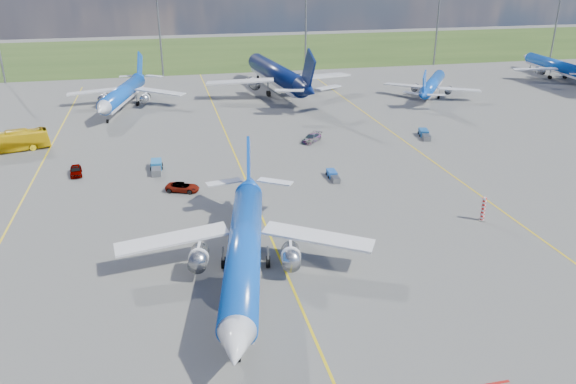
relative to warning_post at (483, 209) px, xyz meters
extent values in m
plane|color=#525250|center=(-26.00, -8.00, -1.50)|extent=(400.00, 400.00, 0.00)
cube|color=#2D4719|center=(-26.00, 142.00, -1.50)|extent=(400.00, 80.00, 0.01)
cube|color=gold|center=(-26.00, 22.00, -1.49)|extent=(0.25, 160.00, 0.02)
cube|color=gold|center=(-56.00, 32.00, -1.49)|extent=(0.25, 120.00, 0.02)
cube|color=gold|center=(4.00, 32.00, -1.49)|extent=(0.25, 120.00, 0.02)
cylinder|color=slate|center=(-36.00, 102.00, 9.50)|extent=(0.50, 0.50, 22.00)
cylinder|color=slate|center=(4.00, 102.00, 9.50)|extent=(0.50, 0.50, 22.00)
cylinder|color=slate|center=(44.00, 102.00, 9.50)|extent=(0.50, 0.50, 22.00)
cylinder|color=slate|center=(84.00, 102.00, 9.50)|extent=(0.50, 0.50, 22.00)
cylinder|color=red|center=(0.00, 0.00, 0.00)|extent=(0.50, 0.50, 3.00)
imported|color=yellow|center=(-61.90, 41.34, 0.20)|extent=(12.55, 5.80, 3.40)
imported|color=#999999|center=(-50.12, 27.35, -0.80)|extent=(2.12, 4.26, 1.40)
imported|color=#999999|center=(-35.09, 17.44, -0.87)|extent=(5.02, 3.64, 1.27)
imported|color=#999999|center=(-11.97, 35.49, -0.80)|extent=(4.73, 4.82, 1.39)
cube|color=#1C51A9|center=(-13.51, 18.39, -1.03)|extent=(1.31, 2.28, 0.94)
cube|color=slate|center=(-13.63, 16.17, -1.11)|extent=(1.11, 1.76, 0.77)
cube|color=#1B67A7|center=(-38.52, 27.70, -0.89)|extent=(1.61, 2.93, 1.23)
cube|color=slate|center=(-38.56, 24.80, -1.00)|extent=(1.37, 2.25, 1.00)
cube|color=#174E8F|center=(8.68, 34.54, -0.93)|extent=(2.08, 2.97, 1.14)
cube|color=slate|center=(8.00, 31.94, -1.03)|extent=(1.73, 2.32, 0.93)
camera|label=1|loc=(-36.77, -55.10, 27.97)|focal=35.00mm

